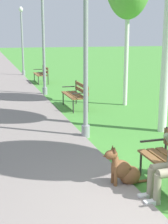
{
  "coord_description": "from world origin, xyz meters",
  "views": [
    {
      "loc": [
        -2.34,
        -3.29,
        2.43
      ],
      "look_at": [
        -0.49,
        2.8,
        0.9
      ],
      "focal_mm": 51.8,
      "sensor_mm": 36.0,
      "label": 1
    }
  ],
  "objects": [
    {
      "name": "lamp_post_near",
      "position": [
        -0.12,
        3.87,
        2.4
      ],
      "size": [
        0.24,
        0.24,
        4.66
      ],
      "color": "gray",
      "rests_on": "ground"
    },
    {
      "name": "lamp_post_mid",
      "position": [
        -0.05,
        9.8,
        2.44
      ],
      "size": [
        0.24,
        0.24,
        4.73
      ],
      "color": "gray",
      "rests_on": "ground"
    },
    {
      "name": "dog_brown",
      "position": [
        -0.27,
        1.23,
        0.26
      ],
      "size": [
        0.83,
        0.28,
        0.71
      ],
      "color": "brown",
      "rests_on": "ground"
    },
    {
      "name": "lamp_post_far",
      "position": [
        -0.15,
        16.54,
        2.08
      ],
      "size": [
        0.24,
        0.24,
        4.01
      ],
      "color": "gray",
      "rests_on": "ground"
    },
    {
      "name": "park_bench_mid",
      "position": [
        0.53,
        7.02,
        0.51
      ],
      "size": [
        0.55,
        1.5,
        0.85
      ],
      "color": "brown",
      "rests_on": "ground"
    },
    {
      "name": "park_bench_far",
      "position": [
        0.41,
        13.17,
        0.51
      ],
      "size": [
        0.55,
        1.5,
        0.85
      ],
      "color": "brown",
      "rests_on": "ground"
    }
  ]
}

